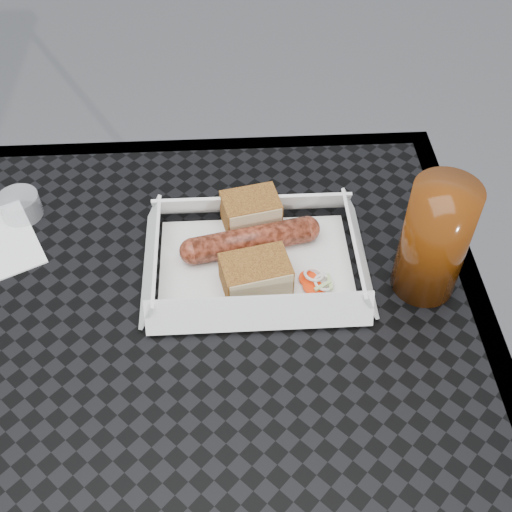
{
  "coord_description": "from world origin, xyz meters",
  "views": [
    {
      "loc": [
        0.12,
        -0.33,
        1.31
      ],
      "look_at": [
        0.14,
        0.15,
        0.78
      ],
      "focal_mm": 45.0,
      "sensor_mm": 36.0,
      "label": 1
    }
  ],
  "objects_px": {
    "food_tray": "(256,266)",
    "drink_glass": "(434,240)",
    "patio_table": "(131,430)",
    "bratwurst": "(251,240)"
  },
  "relations": [
    {
      "from": "food_tray",
      "to": "drink_glass",
      "type": "bearing_deg",
      "value": -10.72
    },
    {
      "from": "food_tray",
      "to": "patio_table",
      "type": "bearing_deg",
      "value": -132.08
    },
    {
      "from": "patio_table",
      "to": "food_tray",
      "type": "height_order",
      "value": "food_tray"
    },
    {
      "from": "drink_glass",
      "to": "food_tray",
      "type": "bearing_deg",
      "value": 169.28
    },
    {
      "from": "patio_table",
      "to": "food_tray",
      "type": "xyz_separation_m",
      "value": [
        0.14,
        0.16,
        0.08
      ]
    },
    {
      "from": "patio_table",
      "to": "bratwurst",
      "type": "bearing_deg",
      "value": 52.8
    },
    {
      "from": "patio_table",
      "to": "bratwurst",
      "type": "height_order",
      "value": "bratwurst"
    },
    {
      "from": "patio_table",
      "to": "bratwurst",
      "type": "xyz_separation_m",
      "value": [
        0.14,
        0.18,
        0.1
      ]
    },
    {
      "from": "food_tray",
      "to": "bratwurst",
      "type": "height_order",
      "value": "bratwurst"
    },
    {
      "from": "patio_table",
      "to": "bratwurst",
      "type": "distance_m",
      "value": 0.25
    }
  ]
}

